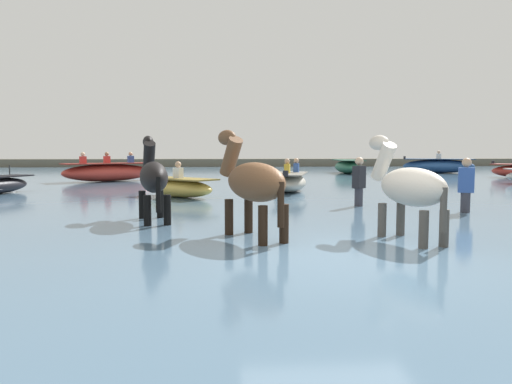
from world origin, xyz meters
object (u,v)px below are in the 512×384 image
Objects in this scene: channel_buoy at (10,182)px; person_spectator_far at (359,189)px; horse_trailing_black at (153,180)px; boat_mid_outer at (348,167)px; horse_lead_bay at (252,185)px; horse_flank_pinto at (409,190)px; boat_near_starboard at (290,182)px; boat_distant_west at (438,166)px; boat_far_inshore at (179,187)px; boat_mid_channel at (108,172)px; person_wading_mid at (466,193)px.

person_spectator_far is at bearing -33.78° from channel_buoy.
horse_trailing_black is 20.94m from boat_mid_outer.
horse_lead_bay reaches higher than horse_flank_pinto.
boat_near_starboard reaches higher than boat_mid_outer.
horse_trailing_black is 7.51m from boat_near_starboard.
horse_trailing_black is 1.28× the size of person_spectator_far.
boat_mid_outer is at bearing 178.98° from boat_distant_west.
horse_trailing_black reaches higher than channel_buoy.
boat_distant_west is at bearing 44.61° from boat_far_inshore.
horse_trailing_black reaches higher than boat_near_starboard.
horse_trailing_black is (-1.75, 1.97, -0.02)m from horse_lead_bay.
boat_mid_channel is 18.98m from boat_distant_west.
boat_mid_outer is 17.32m from person_spectator_far.
boat_near_starboard is 16.31m from boat_distant_west.
channel_buoy is (-10.13, 3.06, -0.13)m from boat_near_starboard.
boat_mid_channel is 15.40m from person_wading_mid.
boat_far_inshore is at bearing 148.02° from person_wading_mid.
boat_distant_west is (14.34, 18.86, -0.37)m from horse_trailing_black.
boat_near_starboard is 0.80× the size of boat_mid_outer.
person_wading_mid reaches higher than boat_far_inshore.
person_spectator_far is (2.88, 4.14, -0.40)m from horse_lead_bay.
horse_trailing_black is at bearing -55.93° from channel_buoy.
boat_distant_west is at bearing 59.83° from person_spectator_far.
boat_far_inshore is 0.61× the size of boat_mid_channel.
boat_mid_outer is at bearing 82.82° from person_wading_mid.
boat_far_inshore is at bearing 149.39° from person_spectator_far.
boat_mid_channel is (-5.26, 14.38, -0.41)m from horse_lead_bay.
horse_trailing_black is 2.66× the size of channel_buoy.
boat_mid_outer is at bearing 31.21° from channel_buoy.
boat_far_inshore is 7.64m from person_wading_mid.
boat_far_inshore is (-1.63, 6.81, -0.54)m from horse_lead_bay.
horse_flank_pinto is 4.08m from person_wading_mid.
boat_mid_outer is 18.01m from channel_buoy.
boat_mid_channel is at bearing -152.17° from boat_mid_outer.
horse_trailing_black is at bearing -118.83° from boat_near_starboard.
boat_mid_outer is 4.84× the size of channel_buoy.
boat_mid_channel is at bearing 131.03° from person_wading_mid.
boat_mid_channel is 0.95× the size of boat_distant_west.
horse_lead_bay is 22.12m from boat_mid_outer.
horse_trailing_black reaches higher than boat_mid_outer.
horse_flank_pinto is at bearing -128.75° from person_wading_mid.
boat_distant_west is 22.80m from channel_buoy.
horse_trailing_black reaches higher than boat_far_inshore.
boat_far_inshore is 0.65× the size of boat_mid_outer.
person_wading_mid is (6.48, -4.05, 0.14)m from boat_far_inshore.
person_spectator_far is (-9.70, -16.69, -0.00)m from boat_distant_west.
horse_flank_pinto is 0.47× the size of boat_distant_west.
person_spectator_far is (4.63, 2.17, -0.37)m from horse_trailing_black.
boat_near_starboard is at bearing 26.33° from boat_far_inshore.
boat_mid_channel reaches higher than boat_far_inshore.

